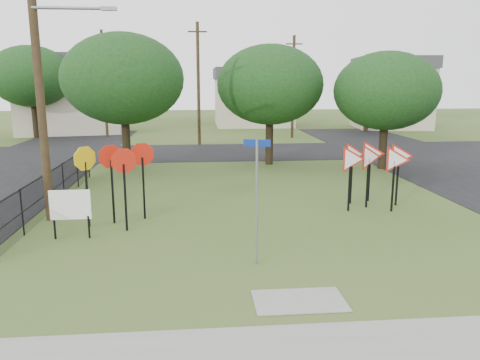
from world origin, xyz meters
name	(u,v)px	position (x,y,z in m)	size (l,w,h in m)	color
ground	(280,260)	(0.00, 0.00, 0.00)	(140.00, 140.00, 0.00)	#364F1D
sidewalk	(321,346)	(0.00, -4.20, 0.01)	(30.00, 1.60, 0.02)	gray
street_far	(229,152)	(0.00, 20.00, 0.01)	(60.00, 8.00, 0.02)	black
curb_pad	(299,301)	(0.00, -2.40, 0.01)	(2.00, 1.20, 0.02)	gray
street_name_sign	(257,195)	(-0.67, -0.18, 1.87)	(0.66, 0.20, 3.29)	gray
stop_sign_cluster	(116,167)	(-4.83, 3.70, 1.98)	(2.45, 1.39, 2.70)	black
yield_sign_cluster	(372,160)	(4.42, 5.20, 1.83)	(3.19, 1.96, 2.49)	black
info_board	(70,207)	(-6.02, 2.37, 1.01)	(1.22, 0.05, 1.52)	black
utility_pole_main	(39,66)	(-7.24, 4.50, 5.21)	(3.55, 0.33, 10.00)	#3E2F1C
far_pole_a	(198,83)	(-2.00, 24.00, 4.60)	(1.40, 0.24, 9.00)	#3E2F1C
far_pole_b	(293,86)	(6.00, 28.00, 4.35)	(1.40, 0.24, 8.50)	#3E2F1C
far_pole_c	(104,83)	(-10.00, 30.00, 4.60)	(1.40, 0.24, 9.00)	#3E2F1C
fence_run	(55,187)	(-7.60, 6.25, 0.78)	(0.05, 11.55, 1.50)	black
house_left	(69,93)	(-14.00, 34.00, 3.65)	(10.58, 8.88, 7.20)	beige
house_mid	(253,96)	(4.00, 40.00, 3.15)	(8.40, 8.40, 6.20)	beige
house_right	(391,92)	(18.00, 36.00, 3.65)	(8.30, 8.30, 7.20)	beige
tree_near_left	(123,79)	(-6.00, 14.00, 4.86)	(6.40, 6.40, 7.27)	black
tree_near_mid	(270,85)	(2.00, 15.00, 4.54)	(6.00, 6.00, 6.80)	black
tree_near_right	(386,91)	(8.00, 13.00, 4.22)	(5.60, 5.60, 6.33)	black
tree_far_left	(31,76)	(-16.00, 30.00, 5.17)	(6.80, 6.80, 7.73)	black
tree_far_right	(368,84)	(14.00, 32.00, 4.54)	(6.00, 6.00, 6.80)	black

